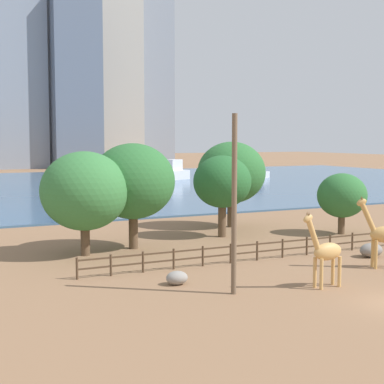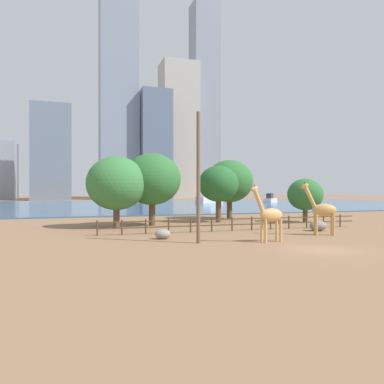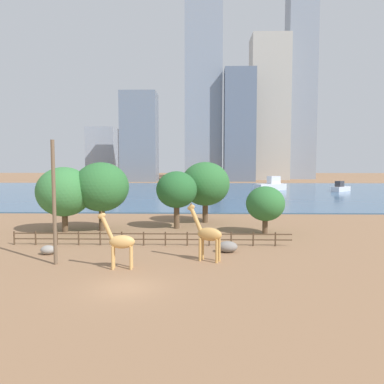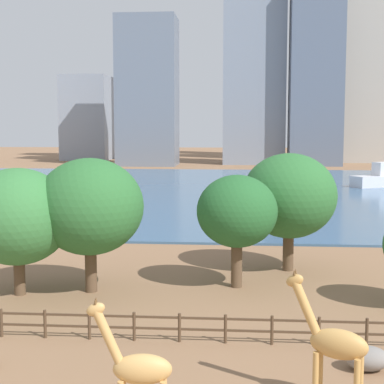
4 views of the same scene
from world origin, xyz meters
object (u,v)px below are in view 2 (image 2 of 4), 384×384
(boulder_by_pole, at_px, (318,226))
(tree_left_small, at_px, (218,184))
(giraffe_tall, at_px, (269,215))
(tree_right_small, at_px, (305,195))
(tree_center_broad, at_px, (152,179))
(tree_right_tall, at_px, (116,183))
(tree_left_large, at_px, (229,181))
(boulder_near_fence, at_px, (163,234))
(boat_ferry, at_px, (270,199))
(utility_pole, at_px, (198,177))
(boat_sailboat, at_px, (210,198))
(giraffe_companion, at_px, (322,210))

(boulder_by_pole, bearing_deg, tree_left_small, 113.65)
(giraffe_tall, relative_size, tree_right_small, 0.82)
(tree_center_broad, relative_size, tree_right_tall, 1.07)
(tree_left_small, bearing_deg, tree_left_large, 52.50)
(tree_center_broad, bearing_deg, tree_right_tall, -166.39)
(boulder_near_fence, distance_m, boat_ferry, 86.40)
(tree_left_small, relative_size, tree_right_small, 1.30)
(utility_pole, height_order, boat_ferry, utility_pole)
(tree_right_tall, xyz_separation_m, boat_sailboat, (34.86, 63.87, -2.99))
(boulder_by_pole, relative_size, boat_sailboat, 0.18)
(utility_pole, bearing_deg, boat_ferry, 56.52)
(boat_ferry, bearing_deg, tree_left_small, -167.66)
(tree_left_large, bearing_deg, tree_center_broad, -152.58)
(boulder_by_pole, distance_m, tree_left_small, 13.56)
(giraffe_companion, relative_size, tree_center_broad, 0.59)
(boulder_near_fence, bearing_deg, tree_left_large, 52.32)
(boulder_near_fence, relative_size, tree_left_large, 0.16)
(boulder_near_fence, relative_size, tree_left_small, 0.18)
(tree_left_large, bearing_deg, tree_left_small, -127.50)
(tree_center_broad, bearing_deg, boulder_near_fence, -98.05)
(utility_pole, xyz_separation_m, boulder_near_fence, (-1.86, 3.09, -4.33))
(tree_left_small, bearing_deg, tree_center_broad, -168.66)
(giraffe_companion, distance_m, tree_left_large, 19.44)
(giraffe_tall, distance_m, boat_sailboat, 82.39)
(tree_right_small, bearing_deg, boulder_near_fence, -153.90)
(tree_right_tall, height_order, tree_left_small, tree_right_tall)
(boulder_by_pole, height_order, boat_ferry, boat_ferry)
(giraffe_companion, distance_m, tree_right_small, 13.28)
(giraffe_tall, distance_m, tree_right_tall, 17.40)
(tree_center_broad, xyz_separation_m, tree_right_tall, (-3.92, -0.95, -0.48))
(tree_left_small, bearing_deg, boulder_near_fence, -127.74)
(giraffe_tall, relative_size, boulder_near_fence, 3.42)
(boat_sailboat, bearing_deg, tree_right_small, 50.90)
(utility_pole, distance_m, tree_right_small, 22.19)
(tree_center_broad, bearing_deg, tree_left_small, 11.34)
(tree_center_broad, relative_size, boat_ferry, 1.26)
(tree_right_small, bearing_deg, utility_pole, -144.55)
(tree_center_broad, bearing_deg, utility_pole, -88.93)
(giraffe_companion, bearing_deg, utility_pole, 29.63)
(tree_center_broad, relative_size, boat_sailboat, 0.84)
(utility_pole, bearing_deg, giraffe_companion, 6.41)
(giraffe_companion, height_order, boulder_by_pole, giraffe_companion)
(tree_right_small, bearing_deg, giraffe_companion, -119.26)
(utility_pole, bearing_deg, boulder_near_fence, 121.06)
(giraffe_tall, relative_size, boulder_by_pole, 2.50)
(giraffe_companion, relative_size, boat_sailboat, 0.49)
(tree_center_broad, bearing_deg, boulder_by_pole, -36.67)
(boulder_near_fence, xyz_separation_m, tree_right_tall, (-2.32, 10.33, 4.13))
(boulder_near_fence, distance_m, tree_center_broad, 12.28)
(tree_center_broad, height_order, boat_ferry, tree_center_broad)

